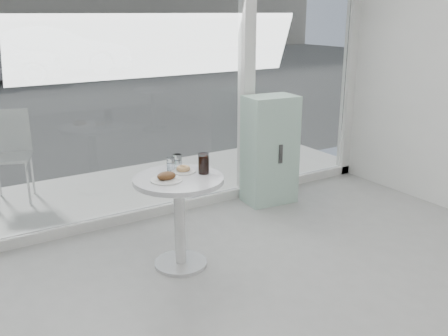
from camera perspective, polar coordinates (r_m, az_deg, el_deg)
storefront at (r=5.00m, az=-5.43°, el=13.85°), size 5.00×0.14×3.00m
main_table at (r=4.02m, az=-5.15°, el=-4.03°), size 0.72×0.72×0.77m
patio_deck at (r=6.02m, az=-9.05°, el=-2.10°), size 5.60×1.60×0.05m
mint_cabinet at (r=5.42m, az=5.25°, el=2.07°), size 0.57×0.41×1.17m
patio_chair at (r=5.84m, az=-23.24°, el=1.95°), size 0.53×0.53×0.97m
car_silver at (r=17.83m, az=-18.73°, el=12.61°), size 5.00×2.52×1.57m
plate_fritter at (r=3.87m, az=-6.56°, el=-1.07°), size 0.25×0.25×0.07m
plate_donut at (r=4.06m, az=-4.67°, el=-0.22°), size 0.20×0.20×0.05m
water_tumbler_a at (r=4.11m, az=-6.10°, el=0.37°), size 0.07×0.07×0.11m
water_tumbler_b at (r=4.18m, az=-5.34°, el=0.71°), size 0.07×0.07×0.12m
cola_glass at (r=4.00m, az=-2.35°, el=0.47°), size 0.09×0.09×0.17m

